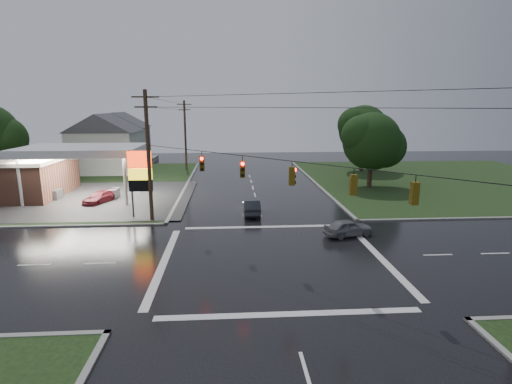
{
  "coord_description": "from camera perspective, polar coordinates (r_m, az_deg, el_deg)",
  "views": [
    {
      "loc": [
        -2.72,
        -24.17,
        9.71
      ],
      "look_at": [
        -0.69,
        6.69,
        3.0
      ],
      "focal_mm": 28.0,
      "sensor_mm": 36.0,
      "label": 1
    }
  ],
  "objects": [
    {
      "name": "traffic_signals",
      "position": [
        24.52,
        2.69,
        4.66
      ],
      "size": [
        26.87,
        26.87,
        1.47
      ],
      "color": "black",
      "rests_on": "ground"
    },
    {
      "name": "grass_nw",
      "position": [
        56.15,
        -28.2,
        0.86
      ],
      "size": [
        36.0,
        36.0,
        0.08
      ],
      "primitive_type": "cube",
      "color": "black",
      "rests_on": "ground"
    },
    {
      "name": "tree_ne_near",
      "position": [
        49.32,
        16.36,
        6.93
      ],
      "size": [
        7.99,
        6.8,
        8.98
      ],
      "color": "black",
      "rests_on": "ground"
    },
    {
      "name": "pylon_sign",
      "position": [
        35.99,
        -16.22,
        2.64
      ],
      "size": [
        2.0,
        0.35,
        6.0
      ],
      "color": "#59595E",
      "rests_on": "ground"
    },
    {
      "name": "utility_pole_nw",
      "position": [
        34.58,
        -15.11,
        5.2
      ],
      "size": [
        2.2,
        0.32,
        11.0
      ],
      "color": "#382619",
      "rests_on": "ground"
    },
    {
      "name": "house_near",
      "position": [
        63.09,
        -20.69,
        6.64
      ],
      "size": [
        11.05,
        8.48,
        8.6
      ],
      "color": "silver",
      "rests_on": "ground"
    },
    {
      "name": "grass_ne",
      "position": [
        58.61,
        25.65,
        1.53
      ],
      "size": [
        36.0,
        36.0,
        0.08
      ],
      "primitive_type": "cube",
      "color": "black",
      "rests_on": "ground"
    },
    {
      "name": "car_crossing",
      "position": [
        31.21,
        13.04,
        -4.98
      ],
      "size": [
        4.0,
        2.45,
        1.27
      ],
      "primitive_type": "imported",
      "rotation": [
        0.0,
        0.0,
        1.84
      ],
      "color": "slate",
      "rests_on": "ground"
    },
    {
      "name": "gas_station",
      "position": [
        50.03,
        -31.06,
        2.25
      ],
      "size": [
        26.2,
        18.0,
        5.6
      ],
      "color": "#2D2D2D",
      "rests_on": "ground"
    },
    {
      "name": "tree_ne_far",
      "position": [
        61.57,
        15.24,
        8.53
      ],
      "size": [
        8.46,
        7.2,
        9.8
      ],
      "color": "black",
      "rests_on": "ground"
    },
    {
      "name": "ground",
      "position": [
        26.19,
        2.5,
        -9.53
      ],
      "size": [
        120.0,
        120.0,
        0.0
      ],
      "primitive_type": "plane",
      "color": "black",
      "rests_on": "ground"
    },
    {
      "name": "car_north",
      "position": [
        36.33,
        -0.62,
        -2.15
      ],
      "size": [
        1.44,
        4.12,
        1.36
      ],
      "primitive_type": "imported",
      "rotation": [
        0.0,
        0.0,
        3.14
      ],
      "color": "#202328",
      "rests_on": "ground"
    },
    {
      "name": "house_far",
      "position": [
        74.88,
        -18.81,
        7.53
      ],
      "size": [
        11.05,
        8.48,
        8.6
      ],
      "color": "silver",
      "rests_on": "ground"
    },
    {
      "name": "car_pump",
      "position": [
        43.52,
        -21.42,
        -0.71
      ],
      "size": [
        3.12,
        4.42,
        1.19
      ],
      "primitive_type": "imported",
      "rotation": [
        0.0,
        0.0,
        -0.4
      ],
      "color": "maroon",
      "rests_on": "ground"
    },
    {
      "name": "utility_pole_n",
      "position": [
        62.68,
        -10.07,
        8.18
      ],
      "size": [
        2.2,
        0.32,
        10.5
      ],
      "color": "#382619",
      "rests_on": "ground"
    }
  ]
}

